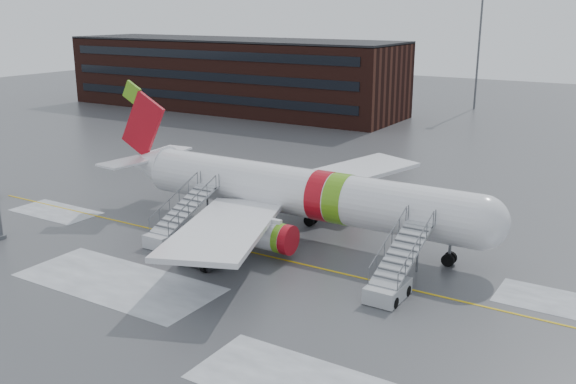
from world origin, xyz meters
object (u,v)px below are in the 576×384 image
Objects in this scene: airliner at (291,191)px; airstair_fwd at (393,278)px; pushback_tug at (199,254)px; airstair_aft at (173,228)px.

airstair_fwd is at bearing -29.73° from airliner.
airliner is 11.17× the size of pushback_tug.
airstair_fwd is 13.67m from pushback_tug.
airstair_aft reaches higher than pushback_tug.
airstair_aft is at bearing 150.87° from pushback_tug.
airliner is 4.55× the size of airstair_aft.
airliner is 9.70m from pushback_tug.
airliner reaches higher than airstair_fwd.
airliner reaches higher than airstair_aft.
airstair_aft is at bearing 180.00° from airstair_fwd.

